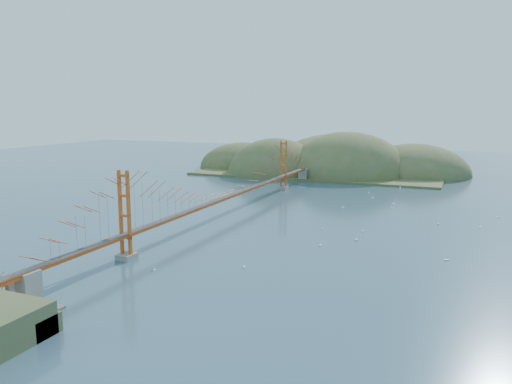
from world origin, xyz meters
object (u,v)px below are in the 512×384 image
at_px(fort, 16,303).
at_px(sailboat_2, 356,239).
at_px(bridge, 228,176).
at_px(sailboat_1, 392,207).
at_px(sailboat_0, 322,228).

xyz_separation_m(fort, sailboat_2, (25.30, 38.70, -0.51)).
bearing_deg(sailboat_2, bridge, 160.15).
height_order(fort, sailboat_1, fort).
relative_size(sailboat_2, sailboat_0, 1.31).
bearing_deg(fort, bridge, 90.48).
relative_size(bridge, sailboat_0, 166.34).
bearing_deg(sailboat_2, sailboat_1, 86.89).
distance_m(fort, sailboat_0, 47.19).
height_order(sailboat_1, sailboat_0, sailboat_0).
bearing_deg(bridge, sailboat_0, -13.72).
bearing_deg(sailboat_0, sailboat_2, -35.02).
bearing_deg(sailboat_0, sailboat_1, 69.92).
distance_m(fort, sailboat_2, 46.24).
xyz_separation_m(bridge, fort, (0.40, -47.98, -6.34)).
height_order(sailboat_2, sailboat_0, sailboat_2).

